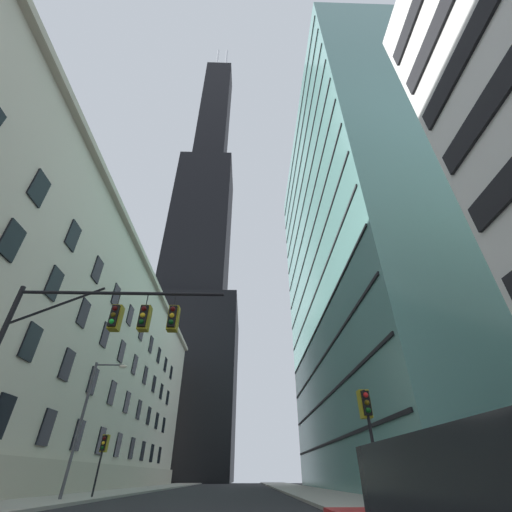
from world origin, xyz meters
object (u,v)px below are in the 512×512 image
object	(u,v)px
traffic_light_near_right	(366,411)
traffic_light_far_left	(104,446)
traffic_signal_mast	(98,334)
street_lamppost	(89,411)

from	to	relation	value
traffic_light_near_right	traffic_light_far_left	bearing A→B (deg)	140.61
traffic_light_near_right	traffic_light_far_left	distance (m)	18.62
traffic_light_near_right	traffic_light_far_left	world-z (taller)	traffic_light_near_right
traffic_signal_mast	traffic_light_near_right	distance (m)	11.01
traffic_signal_mast	street_lamppost	xyz separation A→B (m)	(-4.25, 10.69, -1.18)
traffic_signal_mast	traffic_light_far_left	size ratio (longest dim) A/B	2.51
traffic_light_near_right	street_lamppost	distance (m)	17.53
traffic_light_far_left	street_lamppost	xyz separation A→B (m)	(-0.49, -2.62, 1.77)
traffic_signal_mast	traffic_light_near_right	bearing A→B (deg)	8.00
street_lamppost	traffic_light_near_right	bearing A→B (deg)	-31.73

